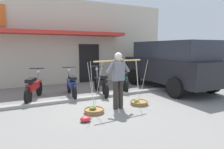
{
  "coord_description": "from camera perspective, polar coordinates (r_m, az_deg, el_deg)",
  "views": [
    {
      "loc": [
        -2.76,
        -5.73,
        1.85
      ],
      "look_at": [
        0.37,
        0.6,
        0.85
      ],
      "focal_mm": 31.15,
      "sensor_mm": 36.0,
      "label": 1
    }
  ],
  "objects": [
    {
      "name": "fruit_basket_left_side",
      "position": [
        6.42,
        7.92,
        -8.06
      ],
      "size": [
        0.58,
        0.58,
        1.45
      ],
      "color": "#9E7542",
      "rests_on": "ground"
    },
    {
      "name": "plastic_litter_bag",
      "position": [
        5.01,
        -7.79,
        -12.81
      ],
      "size": [
        0.28,
        0.22,
        0.14
      ],
      "primitive_type": "ellipsoid",
      "color": "red",
      "rests_on": "ground"
    },
    {
      "name": "fruit_basket_right_side",
      "position": [
        5.62,
        -5.32,
        -10.35
      ],
      "size": [
        0.58,
        0.58,
        1.45
      ],
      "color": "#9E7542",
      "rests_on": "ground"
    },
    {
      "name": "motorcycle_second_in_row",
      "position": [
        7.44,
        -11.82,
        -2.93
      ],
      "size": [
        0.54,
        1.82,
        1.09
      ],
      "color": "black",
      "rests_on": "ground"
    },
    {
      "name": "parked_truck",
      "position": [
        9.04,
        16.65,
        3.16
      ],
      "size": [
        2.24,
        4.85,
        2.1
      ],
      "color": "black",
      "rests_on": "ground"
    },
    {
      "name": "motorcycle_third_in_row",
      "position": [
        7.64,
        -3.22,
        -2.49
      ],
      "size": [
        0.54,
        1.82,
        1.09
      ],
      "color": "black",
      "rests_on": "ground"
    },
    {
      "name": "sidewalk_curb",
      "position": [
        7.23,
        -2.98,
        -6.38
      ],
      "size": [
        20.0,
        0.24,
        0.1
      ],
      "primitive_type": "cube",
      "color": "gray",
      "rests_on": "ground"
    },
    {
      "name": "motorcycle_end_of_row",
      "position": [
        8.35,
        2.84,
        -1.58
      ],
      "size": [
        0.62,
        1.79,
        1.09
      ],
      "color": "black",
      "rests_on": "ground"
    },
    {
      "name": "ground_plane",
      "position": [
        6.62,
        -0.56,
        -8.16
      ],
      "size": [
        90.0,
        90.0,
        0.0
      ],
      "primitive_type": "plane",
      "color": "gray"
    },
    {
      "name": "fruit_vendor",
      "position": [
        5.78,
        1.84,
        -0.63
      ],
      "size": [
        1.6,
        0.22,
        1.7
      ],
      "color": "#2D2823",
      "rests_on": "ground"
    },
    {
      "name": "motorcycle_nearest_shop",
      "position": [
        7.33,
        -22.02,
        -3.52
      ],
      "size": [
        0.79,
        1.72,
        1.09
      ],
      "color": "black",
      "rests_on": "ground"
    },
    {
      "name": "storefront_building",
      "position": [
        12.39,
        -19.42,
        8.77
      ],
      "size": [
        13.0,
        6.0,
        4.2
      ],
      "color": "beige",
      "rests_on": "ground"
    }
  ]
}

